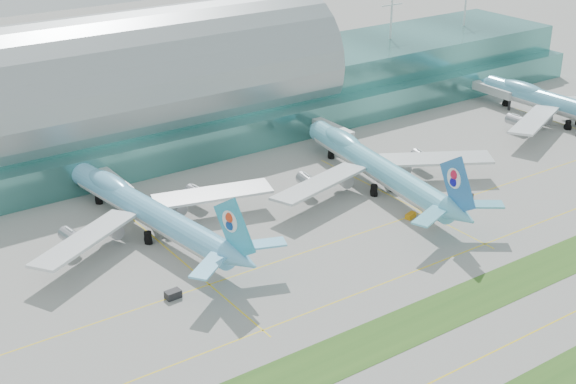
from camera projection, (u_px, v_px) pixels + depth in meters
ground at (439, 321)px, 166.63m from camera, size 700.00×700.00×0.00m
terminal at (157, 100)px, 257.13m from camera, size 340.00×69.10×36.00m
grass_strip_far at (432, 316)px, 168.11m from camera, size 420.00×12.00×0.08m
taxiline_b at (490, 354)px, 156.15m from camera, size 420.00×0.35×0.01m
taxiline_c at (382, 284)px, 180.09m from camera, size 420.00×0.35×0.01m
taxiline_d at (323, 246)px, 196.55m from camera, size 420.00×0.35×0.01m
airliner_b at (147, 209)px, 200.11m from camera, size 69.12×79.08×21.79m
airliner_c at (375, 165)px, 226.07m from camera, size 71.11×81.35×22.41m
airliner_d at (564, 105)px, 275.53m from camera, size 71.13×80.65×22.22m
gse_c at (173, 294)px, 174.42m from camera, size 3.52×2.33×1.78m
gse_d at (199, 241)px, 197.64m from camera, size 3.61×2.43×1.45m
gse_e at (411, 216)px, 210.53m from camera, size 3.63×2.52×1.37m
gse_f at (467, 197)px, 221.03m from camera, size 4.19×2.75×1.48m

